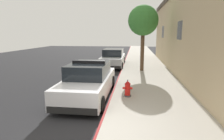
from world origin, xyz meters
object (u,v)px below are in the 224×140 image
Objects in this scene: parked_car_silver_ahead at (113,58)px; police_cruiser at (89,81)px; fire_hydrant at (128,89)px; street_tree at (143,21)px.

police_cruiser is at bearing -90.97° from parked_car_silver_ahead.
fire_hydrant is (1.63, -8.65, -0.25)m from parked_car_silver_ahead.
parked_car_silver_ahead is 6.37× the size of fire_hydrant.
fire_hydrant is at bearing -5.01° from police_cruiser.
police_cruiser is 1.80m from fire_hydrant.
parked_car_silver_ahead is at bearing 135.98° from street_tree.
fire_hydrant is (1.77, -0.16, -0.25)m from police_cruiser.
parked_car_silver_ahead is 8.80m from fire_hydrant.
fire_hydrant is 0.16× the size of street_tree.
police_cruiser is 6.37× the size of fire_hydrant.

